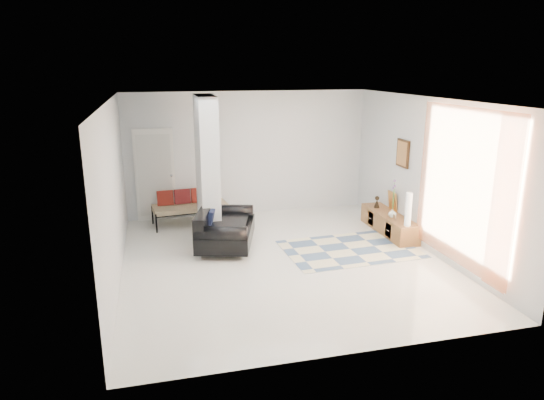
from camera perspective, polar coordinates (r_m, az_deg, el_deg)
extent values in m
plane|color=white|center=(8.67, 1.22, -7.09)|extent=(6.00, 6.00, 0.00)
plane|color=white|center=(8.02, 1.34, 11.72)|extent=(6.00, 6.00, 0.00)
plane|color=silver|center=(11.09, -2.80, 5.47)|extent=(6.00, 0.00, 6.00)
plane|color=silver|center=(5.52, 9.50, -5.17)|extent=(6.00, 0.00, 6.00)
plane|color=silver|center=(7.98, -18.14, 0.74)|extent=(0.00, 6.00, 6.00)
plane|color=silver|center=(9.32, 17.84, 2.81)|extent=(0.00, 6.00, 6.00)
cube|color=silver|center=(9.57, -7.64, 3.73)|extent=(0.35, 1.20, 2.80)
cube|color=white|center=(10.93, -13.61, 2.86)|extent=(0.85, 0.06, 2.04)
plane|color=#F87C41|center=(8.34, 21.48, 1.39)|extent=(0.00, 2.55, 2.55)
cube|color=#38200F|center=(10.02, 15.15, 5.32)|extent=(0.04, 0.45, 0.55)
cube|color=brown|center=(10.27, 13.60, -2.69)|extent=(0.45, 1.79, 0.40)
cube|color=#38200F|center=(9.84, 13.54, -3.49)|extent=(0.02, 0.24, 0.28)
cube|color=#38200F|center=(10.51, 11.58, -2.14)|extent=(0.02, 0.24, 0.28)
cube|color=gold|center=(10.45, 14.00, -0.11)|extent=(0.09, 0.32, 0.40)
cube|color=silver|center=(9.81, 14.23, -1.99)|extent=(0.04, 0.10, 0.12)
cylinder|color=silver|center=(8.79, -8.42, -6.58)|extent=(0.05, 0.05, 0.10)
cylinder|color=silver|center=(10.05, -7.02, -3.67)|extent=(0.05, 0.05, 0.10)
cylinder|color=silver|center=(8.68, -3.44, -6.71)|extent=(0.05, 0.05, 0.10)
cylinder|color=silver|center=(9.96, -2.67, -3.75)|extent=(0.05, 0.05, 0.10)
cube|color=black|center=(9.29, -5.39, -3.92)|extent=(1.37, 1.81, 0.30)
cube|color=black|center=(9.24, -7.79, -1.95)|extent=(0.64, 1.60, 0.36)
cylinder|color=black|center=(8.58, -6.02, -3.99)|extent=(0.96, 0.52, 0.28)
cylinder|color=black|center=(9.86, -4.91, -1.35)|extent=(0.96, 0.52, 0.28)
cube|color=black|center=(9.22, -7.06, -1.84)|extent=(0.30, 0.60, 0.31)
cylinder|color=black|center=(10.25, -13.44, -2.71)|extent=(0.04, 0.04, 0.40)
cylinder|color=black|center=(10.53, -5.05, -1.84)|extent=(0.04, 0.04, 0.40)
cylinder|color=black|center=(10.86, -13.88, -1.72)|extent=(0.04, 0.04, 0.40)
cylinder|color=black|center=(11.12, -5.93, -0.93)|extent=(0.04, 0.04, 0.40)
cube|color=#BFB08C|center=(10.61, -9.58, -0.86)|extent=(1.64, 0.83, 0.12)
cube|color=maroon|center=(10.62, -12.46, 0.23)|extent=(0.36, 0.20, 0.33)
cube|color=maroon|center=(10.67, -10.51, 0.42)|extent=(0.36, 0.20, 0.33)
cube|color=maroon|center=(10.74, -8.58, 0.60)|extent=(0.36, 0.20, 0.33)
cube|color=beige|center=(9.27, 9.16, -5.72)|extent=(2.53, 1.76, 0.01)
cylinder|color=white|center=(9.48, 15.75, -1.06)|extent=(0.12, 0.12, 0.64)
imported|color=silver|center=(9.99, 13.98, -1.51)|extent=(0.17, 0.17, 0.17)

